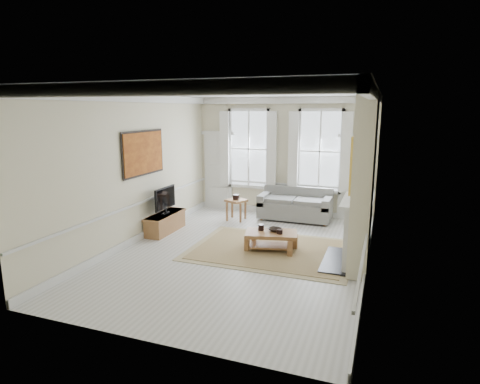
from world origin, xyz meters
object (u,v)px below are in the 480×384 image
at_px(sofa, 296,206).
at_px(coffee_table, 271,236).
at_px(tv_stand, 165,223).
at_px(side_table, 236,203).

xyz_separation_m(sofa, coffee_table, (0.05, -2.72, -0.03)).
xyz_separation_m(coffee_table, tv_stand, (-2.89, 0.40, -0.10)).
xyz_separation_m(side_table, coffee_table, (1.60, -2.07, -0.14)).
bearing_deg(sofa, tv_stand, -140.79).
bearing_deg(side_table, tv_stand, -127.81).
xyz_separation_m(side_table, tv_stand, (-1.29, -1.67, -0.24)).
bearing_deg(tv_stand, sofa, 39.21).
bearing_deg(sofa, side_table, -157.20).
height_order(side_table, tv_stand, side_table).
xyz_separation_m(sofa, tv_stand, (-2.84, -2.32, -0.13)).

